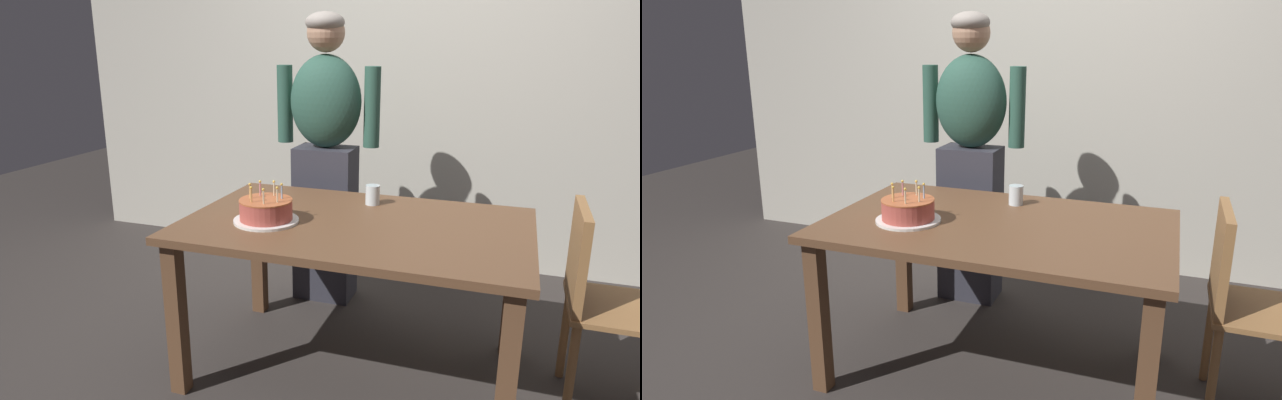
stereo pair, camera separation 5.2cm
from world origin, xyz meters
TOP-DOWN VIEW (x-y plane):
  - ground_plane at (0.00, 0.00)m, footprint 10.00×10.00m
  - back_wall at (0.00, 1.55)m, footprint 5.20×0.10m
  - dining_table at (0.00, 0.00)m, footprint 1.50×0.96m
  - birthday_cake at (-0.37, -0.13)m, footprint 0.29×0.29m
  - water_glass_near at (0.00, 0.29)m, footprint 0.07×0.07m
  - person_man_bearded at (-0.39, 0.73)m, footprint 0.61×0.27m
  - dining_chair at (1.01, 0.09)m, footprint 0.42×0.42m

SIDE VIEW (x-z plane):
  - ground_plane at x=0.00m, z-range 0.00..0.00m
  - dining_chair at x=1.01m, z-range 0.08..0.95m
  - dining_table at x=0.00m, z-range 0.27..1.01m
  - water_glass_near at x=0.00m, z-range 0.74..0.84m
  - birthday_cake at x=-0.37m, z-range 0.70..0.87m
  - person_man_bearded at x=-0.39m, z-range 0.04..1.70m
  - back_wall at x=0.00m, z-range 0.00..2.60m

